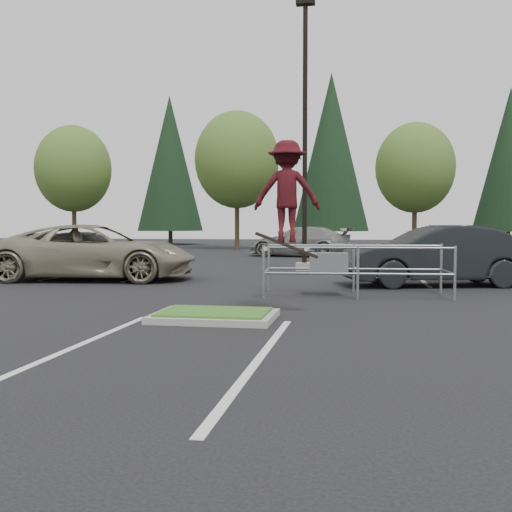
% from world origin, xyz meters
% --- Properties ---
extents(ground, '(120.00, 120.00, 0.00)m').
position_xyz_m(ground, '(0.00, 0.00, 0.00)').
color(ground, black).
rests_on(ground, ground).
extents(grass_median, '(2.20, 1.60, 0.16)m').
position_xyz_m(grass_median, '(0.00, 0.00, 0.08)').
color(grass_median, '#9E9B93').
rests_on(grass_median, ground).
extents(stall_lines, '(22.62, 17.60, 0.01)m').
position_xyz_m(stall_lines, '(-1.35, 6.02, 0.00)').
color(stall_lines, silver).
rests_on(stall_lines, ground).
extents(light_pole, '(0.70, 0.60, 10.12)m').
position_xyz_m(light_pole, '(0.50, 12.00, 4.56)').
color(light_pole, '#9E9B93').
rests_on(light_pole, ground).
extents(decid_a, '(5.44, 5.44, 8.91)m').
position_xyz_m(decid_a, '(-18.01, 30.03, 5.58)').
color(decid_a, '#38281C').
rests_on(decid_a, ground).
extents(decid_b, '(5.89, 5.89, 9.64)m').
position_xyz_m(decid_b, '(-6.01, 30.53, 6.04)').
color(decid_b, '#38281C').
rests_on(decid_b, ground).
extents(decid_c, '(5.12, 5.12, 8.38)m').
position_xyz_m(decid_c, '(5.99, 29.83, 5.25)').
color(decid_c, '#38281C').
rests_on(decid_c, ground).
extents(conif_a, '(5.72, 5.72, 13.00)m').
position_xyz_m(conif_a, '(-14.00, 40.00, 7.10)').
color(conif_a, '#38281C').
rests_on(conif_a, ground).
extents(conif_b, '(6.38, 6.38, 14.50)m').
position_xyz_m(conif_b, '(0.00, 40.50, 7.85)').
color(conif_b, '#38281C').
rests_on(conif_b, ground).
extents(conif_c, '(5.50, 5.50, 12.50)m').
position_xyz_m(conif_c, '(14.00, 39.50, 6.85)').
color(conif_c, '#38281C').
rests_on(conif_c, ground).
extents(cart_corral, '(4.53, 1.91, 1.26)m').
position_xyz_m(cart_corral, '(2.00, 4.13, 0.79)').
color(cart_corral, gray).
rests_on(cart_corral, ground).
extents(skateboarder, '(1.35, 0.87, 2.29)m').
position_xyz_m(skateboarder, '(1.20, 1.00, 2.36)').
color(skateboarder, black).
rests_on(skateboarder, ground).
extents(car_l_tan, '(6.55, 3.59, 1.74)m').
position_xyz_m(car_l_tan, '(-5.63, 7.00, 0.87)').
color(car_l_tan, gray).
rests_on(car_l_tan, ground).
extents(car_l_black, '(5.30, 3.06, 1.45)m').
position_xyz_m(car_l_black, '(-8.00, 11.50, 0.72)').
color(car_l_black, black).
rests_on(car_l_black, ground).
extents(car_r_charc, '(5.52, 3.07, 1.72)m').
position_xyz_m(car_r_charc, '(4.71, 7.00, 0.86)').
color(car_r_charc, black).
rests_on(car_r_charc, ground).
extents(car_far_silver, '(5.94, 3.30, 1.63)m').
position_xyz_m(car_far_silver, '(-0.63, 22.00, 0.81)').
color(car_far_silver, gray).
rests_on(car_far_silver, ground).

